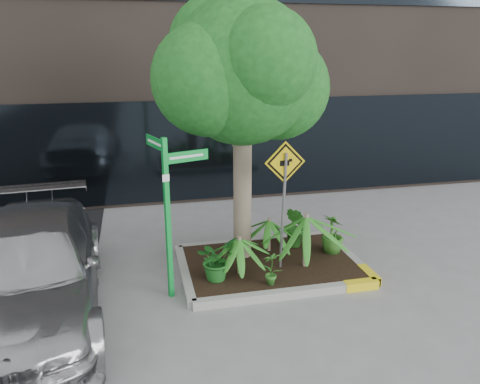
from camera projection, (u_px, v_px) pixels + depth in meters
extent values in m
plane|color=gray|center=(264.00, 277.00, 8.45)|extent=(80.00, 80.00, 0.00)
cube|color=#9E9E99|center=(255.00, 242.00, 9.77)|extent=(3.20, 0.15, 0.15)
cube|color=#9E9E99|center=(289.00, 294.00, 7.73)|extent=(3.20, 0.15, 0.15)
cube|color=#9E9E99|center=(185.00, 274.00, 8.41)|extent=(0.15, 2.20, 0.15)
cube|color=#9E9E99|center=(349.00, 257.00, 9.09)|extent=(0.15, 2.20, 0.15)
cube|color=yellow|center=(361.00, 285.00, 8.00)|extent=(0.60, 0.17, 0.15)
cube|color=black|center=(270.00, 263.00, 8.74)|extent=(3.05, 2.05, 0.06)
cylinder|color=gray|center=(242.00, 184.00, 8.58)|extent=(0.34, 0.34, 3.15)
cylinder|color=gray|center=(248.00, 121.00, 8.26)|extent=(0.60, 0.17, 1.02)
sphere|color=#175219|center=(243.00, 72.00, 7.98)|extent=(2.52, 2.52, 2.52)
sphere|color=#175219|center=(278.00, 88.00, 8.53)|extent=(1.89, 1.89, 1.89)
sphere|color=#175219|center=(208.00, 79.00, 7.68)|extent=(1.89, 1.89, 1.89)
sphere|color=#175219|center=(265.00, 60.00, 7.38)|extent=(1.68, 1.68, 1.68)
sphere|color=#175219|center=(219.00, 46.00, 8.28)|extent=(1.79, 1.79, 1.79)
cylinder|color=gray|center=(305.00, 240.00, 8.40)|extent=(0.07, 0.07, 1.01)
cylinder|color=gray|center=(239.00, 255.00, 8.17)|extent=(0.07, 0.07, 0.69)
cylinder|color=gray|center=(269.00, 234.00, 9.09)|extent=(0.07, 0.07, 0.67)
imported|color=#ADADB2|center=(30.00, 271.00, 7.08)|extent=(2.45, 5.22, 1.47)
imported|color=#1B611E|center=(216.00, 259.00, 7.97)|extent=(0.94, 0.94, 0.74)
imported|color=#306C20|center=(333.00, 234.00, 9.01)|extent=(0.56, 0.56, 0.77)
imported|color=#2D6E22|center=(272.00, 268.00, 7.80)|extent=(0.36, 0.36, 0.61)
imported|color=#24651D|center=(296.00, 227.00, 9.23)|extent=(0.52, 0.52, 0.85)
cube|color=#0E9E36|center=(168.00, 221.00, 7.41)|extent=(0.10, 0.10, 2.68)
cube|color=#0E9E36|center=(187.00, 156.00, 7.29)|extent=(0.72, 0.26, 0.17)
cube|color=#0E9E36|center=(155.00, 143.00, 7.35)|extent=(0.26, 0.72, 0.17)
cube|color=white|center=(187.00, 157.00, 7.28)|extent=(0.55, 0.18, 0.04)
cube|color=white|center=(154.00, 143.00, 7.35)|extent=(0.18, 0.55, 0.04)
cube|color=white|center=(166.00, 178.00, 7.16)|extent=(0.11, 0.04, 0.11)
cylinder|color=slate|center=(283.00, 213.00, 8.12)|extent=(0.06, 0.19, 2.15)
cube|color=yellow|center=(285.00, 162.00, 7.83)|extent=(0.72, 0.05, 0.72)
cube|color=black|center=(285.00, 162.00, 7.81)|extent=(0.64, 0.03, 0.64)
cube|color=yellow|center=(285.00, 162.00, 7.81)|extent=(0.54, 0.03, 0.54)
cube|color=black|center=(285.00, 163.00, 7.81)|extent=(0.17, 0.01, 0.10)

